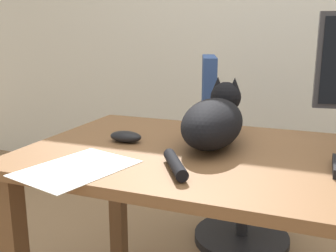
# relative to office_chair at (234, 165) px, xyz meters

# --- Properties ---
(desk) EXTENTS (1.57, 0.74, 0.70)m
(desk) POSITION_rel_office_chair_xyz_m (0.29, -0.73, 0.20)
(desk) COLOR brown
(desk) RESTS_ON ground_plane
(office_chair) EXTENTS (0.50, 0.48, 0.95)m
(office_chair) POSITION_rel_office_chair_xyz_m (0.00, 0.00, 0.00)
(office_chair) COLOR black
(office_chair) RESTS_ON ground_plane
(cat) EXTENTS (0.20, 0.61, 0.20)m
(cat) POSITION_rel_office_chair_xyz_m (0.06, -0.65, 0.37)
(cat) COLOR black
(cat) RESTS_ON desk
(computer_mouse) EXTENTS (0.11, 0.06, 0.04)m
(computer_mouse) POSITION_rel_office_chair_xyz_m (-0.22, -0.73, 0.30)
(computer_mouse) COLOR black
(computer_mouse) RESTS_ON desk
(paper_sheet) EXTENTS (0.28, 0.34, 0.00)m
(paper_sheet) POSITION_rel_office_chair_xyz_m (-0.22, -1.01, 0.29)
(paper_sheet) COLOR white
(paper_sheet) RESTS_ON desk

